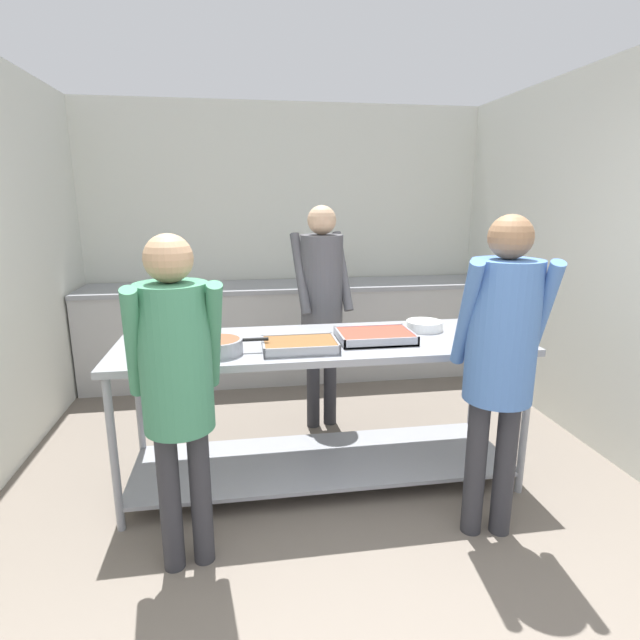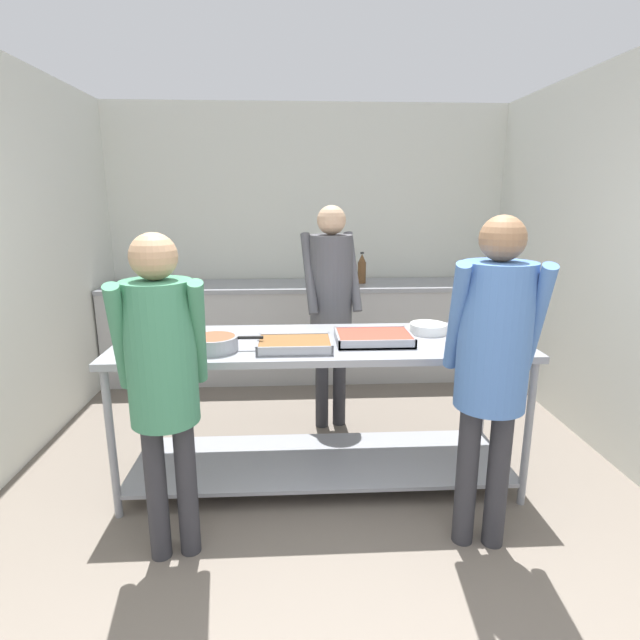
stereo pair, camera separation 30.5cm
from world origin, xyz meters
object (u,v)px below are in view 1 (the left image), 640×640
at_px(guest_serving_left, 501,346).
at_px(guest_serving_right, 176,371).
at_px(serving_tray_roast, 300,345).
at_px(sauce_pan, 219,346).
at_px(water_bottle, 342,268).
at_px(plate_stack, 424,326).
at_px(cook_behind_counter, 322,292).
at_px(serving_tray_vegetables, 375,336).

distance_m(guest_serving_left, guest_serving_right, 1.55).
relative_size(serving_tray_roast, guest_serving_right, 0.26).
bearing_deg(guest_serving_left, sauce_pan, 160.92).
xyz_separation_m(sauce_pan, guest_serving_left, (1.38, -0.48, 0.08)).
bearing_deg(water_bottle, guest_serving_left, -83.97).
height_order(plate_stack, water_bottle, water_bottle).
relative_size(serving_tray_roast, guest_serving_left, 0.25).
distance_m(sauce_pan, cook_behind_counter, 1.19).
bearing_deg(guest_serving_left, plate_stack, 97.03).
relative_size(serving_tray_vegetables, water_bottle, 1.46).
bearing_deg(serving_tray_vegetables, serving_tray_roast, -165.82).
distance_m(plate_stack, guest_serving_left, 0.80).
bearing_deg(plate_stack, serving_tray_vegetables, -153.62).
distance_m(serving_tray_vegetables, guest_serving_left, 0.77).
relative_size(guest_serving_right, cook_behind_counter, 0.95).
bearing_deg(guest_serving_left, serving_tray_roast, 152.84).
bearing_deg(serving_tray_vegetables, sauce_pan, -172.39).
height_order(serving_tray_vegetables, plate_stack, plate_stack).
relative_size(sauce_pan, serving_tray_vegetables, 0.90).
xyz_separation_m(guest_serving_right, cook_behind_counter, (0.89, 1.43, 0.06)).
distance_m(serving_tray_roast, water_bottle, 2.22).
distance_m(guest_serving_right, cook_behind_counter, 1.68).
bearing_deg(serving_tray_roast, sauce_pan, -179.52).
xyz_separation_m(serving_tray_vegetables, guest_serving_right, (-1.08, -0.60, 0.06)).
distance_m(sauce_pan, serving_tray_roast, 0.44).
relative_size(cook_behind_counter, water_bottle, 5.60).
xyz_separation_m(plate_stack, guest_serving_right, (-1.45, -0.79, 0.05)).
distance_m(plate_stack, water_bottle, 1.82).
height_order(serving_tray_roast, plate_stack, plate_stack).
bearing_deg(guest_serving_left, guest_serving_right, -179.84).
xyz_separation_m(serving_tray_vegetables, water_bottle, (0.20, 1.99, 0.13)).
bearing_deg(sauce_pan, guest_serving_right, -109.04).
xyz_separation_m(sauce_pan, water_bottle, (1.11, 2.12, 0.11)).
distance_m(sauce_pan, guest_serving_right, 0.51).
xyz_separation_m(guest_serving_left, cook_behind_counter, (-0.66, 1.43, 0.02)).
height_order(guest_serving_right, cook_behind_counter, cook_behind_counter).
distance_m(cook_behind_counter, water_bottle, 1.23).
bearing_deg(water_bottle, cook_behind_counter, -108.39).
xyz_separation_m(sauce_pan, serving_tray_roast, (0.44, 0.00, -0.02)).
distance_m(guest_serving_right, water_bottle, 2.89).
distance_m(plate_stack, cook_behind_counter, 0.86).
bearing_deg(guest_serving_right, serving_tray_vegetables, 29.31).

